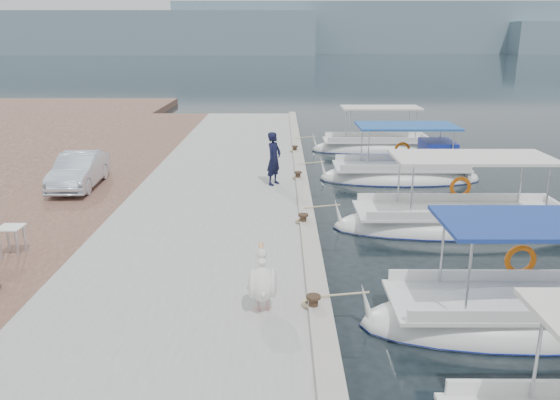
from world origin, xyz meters
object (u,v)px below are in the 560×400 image
object	(u,v)px
fishing_caique_c	(459,225)
pelican	(263,282)
fisherman	(274,159)
fishing_caique_b	(522,321)
fishing_caique_e	(376,148)
fishing_caique_d	(402,175)
parked_car	(79,171)

from	to	relation	value
fishing_caique_c	pelican	distance (m)	8.39
fisherman	fishing_caique_b	bearing A→B (deg)	-121.11
fishing_caique_e	pelican	size ratio (longest dim) A/B	4.60
fishing_caique_d	fisherman	bearing A→B (deg)	-153.03
fishing_caique_b	fishing_caique_c	xyz separation A→B (m)	(0.58, 5.83, -0.00)
fishing_caique_c	parked_car	bearing A→B (deg)	166.89
fishing_caique_b	fishing_caique_e	world-z (taller)	same
fishing_caique_b	fishing_caique_c	world-z (taller)	same
fishing_caique_b	fishing_caique_e	distance (m)	17.62
fishing_caique_c	fisherman	size ratio (longest dim) A/B	4.07
fishing_caique_d	fishing_caique_e	size ratio (longest dim) A/B	1.00
fisherman	parked_car	world-z (taller)	fisherman
parked_car	fishing_caique_b	bearing A→B (deg)	-39.17
pelican	parked_car	distance (m)	11.18
fishing_caique_c	fishing_caique_d	distance (m)	5.93
fishing_caique_b	parked_car	bearing A→B (deg)	143.60
fishing_caique_d	pelican	xyz separation A→B (m)	(-5.26, -11.97, 0.87)
fishing_caique_b	fisherman	xyz separation A→B (m)	(-5.05, 9.12, 1.31)
parked_car	fishing_caique_d	bearing A→B (deg)	11.43
fishing_caique_c	pelican	xyz separation A→B (m)	(-5.72, -6.06, 0.94)
fishing_caique_b	fisherman	size ratio (longest dim) A/B	3.45
fishing_caique_c	fisherman	xyz separation A→B (m)	(-5.63, 3.29, 1.31)
fishing_caique_c	fishing_caique_b	bearing A→B (deg)	-95.70
fishing_caique_c	fishing_caique_d	size ratio (longest dim) A/B	1.18
fisherman	parked_car	xyz separation A→B (m)	(-6.79, -0.40, -0.34)
fishing_caique_c	pelican	bearing A→B (deg)	-133.37
fishing_caique_c	fishing_caique_e	xyz separation A→B (m)	(-0.56, 11.79, 0.00)
fishing_caique_b	fisherman	distance (m)	10.51
fishing_caique_e	parked_car	distance (m)	14.85
fishing_caique_b	fishing_caique_e	bearing A→B (deg)	89.94
fishing_caique_b	fishing_caique_d	world-z (taller)	same
fishing_caique_b	fishing_caique_d	distance (m)	11.75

